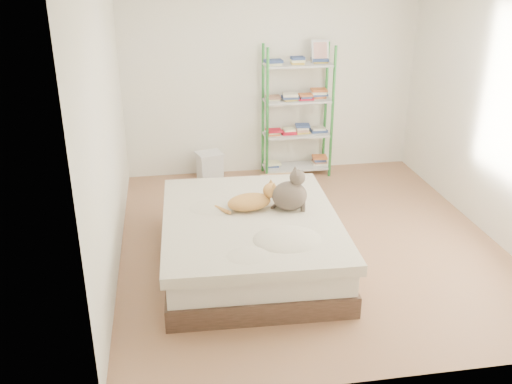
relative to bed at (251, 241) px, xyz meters
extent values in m
cube|color=#A06F4B|center=(0.66, 0.39, -0.26)|extent=(3.80, 4.20, 0.01)
cube|color=#F3ECCD|center=(0.66, 2.49, 1.04)|extent=(3.80, 0.01, 2.60)
cube|color=#F3ECCD|center=(0.66, -1.71, 1.04)|extent=(3.80, 0.01, 2.60)
cube|color=#F3ECCD|center=(-1.24, 0.39, 1.04)|extent=(0.01, 4.20, 2.60)
cube|color=#F3ECCD|center=(2.56, 0.39, 1.04)|extent=(0.01, 4.20, 2.60)
cube|color=brown|center=(0.00, 0.00, -0.16)|extent=(1.64, 2.02, 0.20)
cube|color=beige|center=(0.00, 0.00, 0.05)|extent=(1.59, 1.96, 0.22)
cube|color=beige|center=(0.00, 0.00, 0.21)|extent=(1.68, 2.06, 0.10)
cylinder|color=#318D3C|center=(0.54, 2.11, 0.59)|extent=(0.04, 0.04, 1.70)
cylinder|color=#318D3C|center=(0.54, 2.43, 0.59)|extent=(0.04, 0.04, 1.70)
cylinder|color=#318D3C|center=(1.38, 2.11, 0.59)|extent=(0.04, 0.04, 1.70)
cylinder|color=#318D3C|center=(1.38, 2.43, 0.59)|extent=(0.04, 0.04, 1.70)
cube|color=silver|center=(0.96, 2.27, -0.16)|extent=(0.86, 0.34, 0.02)
cube|color=silver|center=(0.96, 2.27, 0.29)|extent=(0.86, 0.34, 0.02)
cube|color=silver|center=(0.96, 2.27, 0.74)|extent=(0.86, 0.34, 0.02)
cube|color=silver|center=(0.96, 2.27, 1.19)|extent=(0.86, 0.34, 0.02)
cube|color=red|center=(0.66, 2.27, -0.10)|extent=(0.20, 0.16, 0.09)
cube|color=red|center=(1.26, 2.27, -0.10)|extent=(0.20, 0.16, 0.09)
cube|color=red|center=(0.66, 2.27, 0.35)|extent=(0.20, 0.16, 0.09)
cube|color=red|center=(0.86, 2.27, 0.35)|extent=(0.20, 0.16, 0.09)
cube|color=red|center=(1.06, 2.27, 0.35)|extent=(0.20, 0.16, 0.09)
cube|color=red|center=(1.26, 2.27, 0.35)|extent=(0.20, 0.16, 0.09)
cube|color=red|center=(0.66, 2.27, 0.80)|extent=(0.20, 0.16, 0.09)
cube|color=red|center=(0.86, 2.27, 0.80)|extent=(0.20, 0.16, 0.09)
cube|color=red|center=(1.06, 2.27, 0.80)|extent=(0.20, 0.16, 0.09)
cube|color=red|center=(1.26, 2.27, 0.80)|extent=(0.20, 0.16, 0.09)
cube|color=red|center=(0.66, 2.27, 1.25)|extent=(0.20, 0.16, 0.09)
cube|color=red|center=(0.96, 2.27, 1.25)|extent=(0.20, 0.16, 0.09)
cube|color=red|center=(1.26, 2.27, 1.25)|extent=(0.20, 0.16, 0.09)
cube|color=silver|center=(1.24, 2.32, 1.35)|extent=(0.22, 0.09, 0.28)
cube|color=#DA4D39|center=(1.24, 2.31, 1.35)|extent=(0.17, 0.06, 0.21)
cube|color=#AA7647|center=(0.58, 1.31, -0.09)|extent=(0.47, 0.38, 0.33)
cube|color=#581D8B|center=(0.58, 1.12, -0.10)|extent=(0.28, 0.01, 0.07)
cube|color=#AA7647|center=(0.58, 1.13, 0.07)|extent=(0.47, 0.15, 0.10)
cube|color=silver|center=(-0.19, 2.24, -0.09)|extent=(0.34, 0.32, 0.34)
cube|color=silver|center=(-0.19, 2.24, 0.10)|extent=(0.38, 0.35, 0.03)
camera|label=1|loc=(-0.71, -4.68, 2.53)|focal=40.00mm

